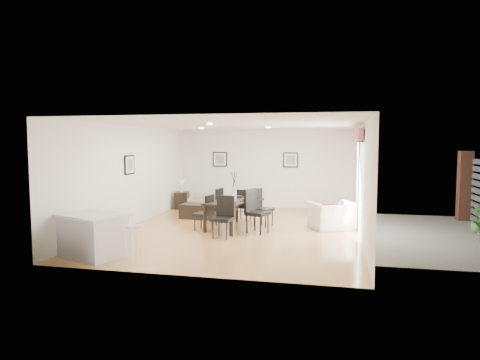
% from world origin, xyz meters
% --- Properties ---
extents(ground, '(8.00, 8.00, 0.00)m').
position_xyz_m(ground, '(0.00, 0.00, 0.00)').
color(ground, tan).
rests_on(ground, ground).
extents(wall_back, '(6.00, 0.04, 2.70)m').
position_xyz_m(wall_back, '(0.00, 4.00, 1.35)').
color(wall_back, white).
rests_on(wall_back, ground).
extents(wall_front, '(6.00, 0.04, 2.70)m').
position_xyz_m(wall_front, '(0.00, -4.00, 1.35)').
color(wall_front, white).
rests_on(wall_front, ground).
extents(wall_left, '(0.04, 8.00, 2.70)m').
position_xyz_m(wall_left, '(-3.00, 0.00, 1.35)').
color(wall_left, white).
rests_on(wall_left, ground).
extents(wall_right, '(0.04, 8.00, 2.70)m').
position_xyz_m(wall_right, '(3.00, 0.00, 1.35)').
color(wall_right, white).
rests_on(wall_right, ground).
extents(ceiling, '(6.00, 8.00, 0.02)m').
position_xyz_m(ceiling, '(0.00, 0.00, 2.70)').
color(ceiling, white).
rests_on(ceiling, wall_back).
extents(sofa, '(2.07, 0.98, 0.58)m').
position_xyz_m(sofa, '(-1.33, 2.90, 0.29)').
color(sofa, gray).
rests_on(sofa, ground).
extents(armchair, '(1.38, 1.32, 0.70)m').
position_xyz_m(armchair, '(2.34, 0.53, 0.35)').
color(armchair, beige).
rests_on(armchair, ground).
extents(courtyard_plant_b, '(0.39, 0.39, 0.68)m').
position_xyz_m(courtyard_plant_b, '(5.90, 0.82, 0.34)').
color(courtyard_plant_b, '#325424').
rests_on(courtyard_plant_b, ground).
extents(dining_table, '(1.35, 1.94, 0.73)m').
position_xyz_m(dining_table, '(-0.17, 0.10, 0.66)').
color(dining_table, black).
rests_on(dining_table, ground).
extents(dining_chair_wnear, '(0.49, 0.49, 0.92)m').
position_xyz_m(dining_chair_wnear, '(-0.80, -0.35, 0.51)').
color(dining_chair_wnear, black).
rests_on(dining_chair_wnear, ground).
extents(dining_chair_wfar, '(0.51, 0.51, 0.99)m').
position_xyz_m(dining_chair_wfar, '(-0.79, 0.53, 0.56)').
color(dining_chair_wfar, black).
rests_on(dining_chair_wfar, ground).
extents(dining_chair_enear, '(0.63, 0.63, 1.09)m').
position_xyz_m(dining_chair_enear, '(0.44, -0.30, 0.61)').
color(dining_chair_enear, black).
rests_on(dining_chair_enear, ground).
extents(dining_chair_efar, '(0.58, 0.58, 1.00)m').
position_xyz_m(dining_chair_efar, '(0.45, 0.57, 0.56)').
color(dining_chair_efar, black).
rests_on(dining_chair_efar, ground).
extents(dining_chair_head, '(0.50, 0.50, 0.98)m').
position_xyz_m(dining_chair_head, '(-0.16, -0.98, 0.55)').
color(dining_chair_head, black).
rests_on(dining_chair_head, ground).
extents(dining_chair_foot, '(0.49, 0.49, 0.91)m').
position_xyz_m(dining_chair_foot, '(-0.19, 1.20, 0.51)').
color(dining_chair_foot, black).
rests_on(dining_chair_foot, ground).
extents(vase, '(0.98, 1.51, 0.76)m').
position_xyz_m(vase, '(-0.17, 0.10, 1.04)').
color(vase, white).
rests_on(vase, dining_table).
extents(coffee_table, '(1.12, 0.75, 0.42)m').
position_xyz_m(coffee_table, '(-1.52, 1.33, 0.21)').
color(coffee_table, black).
rests_on(coffee_table, ground).
extents(side_table, '(0.49, 0.49, 0.58)m').
position_xyz_m(side_table, '(-2.66, 2.91, 0.29)').
color(side_table, black).
rests_on(side_table, ground).
extents(table_lamp, '(0.22, 0.22, 0.41)m').
position_xyz_m(table_lamp, '(-2.66, 2.91, 0.85)').
color(table_lamp, white).
rests_on(table_lamp, side_table).
extents(cushion, '(0.30, 0.16, 0.29)m').
position_xyz_m(cushion, '(2.24, 0.43, 0.55)').
color(cushion, maroon).
rests_on(cushion, armchair).
extents(kitchen_island, '(1.47, 1.30, 0.85)m').
position_xyz_m(kitchen_island, '(-2.23, -3.23, 0.43)').
color(kitchen_island, silver).
rests_on(kitchen_island, ground).
extents(bar_stool, '(0.30, 0.30, 0.66)m').
position_xyz_m(bar_stool, '(-1.39, -3.23, 0.57)').
color(bar_stool, silver).
rests_on(bar_stool, ground).
extents(framed_print_back_left, '(0.52, 0.04, 0.52)m').
position_xyz_m(framed_print_back_left, '(-1.60, 3.97, 1.65)').
color(framed_print_back_left, black).
rests_on(framed_print_back_left, wall_back).
extents(framed_print_back_right, '(0.52, 0.04, 0.52)m').
position_xyz_m(framed_print_back_right, '(0.90, 3.97, 1.65)').
color(framed_print_back_right, black).
rests_on(framed_print_back_right, wall_back).
extents(framed_print_left_wall, '(0.04, 0.52, 0.52)m').
position_xyz_m(framed_print_left_wall, '(-2.97, -0.20, 1.65)').
color(framed_print_left_wall, black).
rests_on(framed_print_left_wall, wall_left).
extents(sliding_door, '(0.12, 2.70, 2.57)m').
position_xyz_m(sliding_door, '(2.96, 0.30, 1.66)').
color(sliding_door, white).
rests_on(sliding_door, wall_right).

